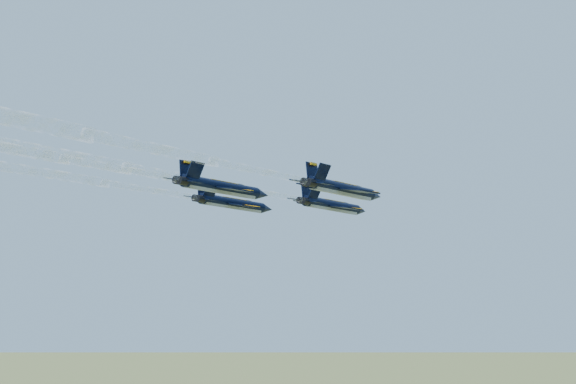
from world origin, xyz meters
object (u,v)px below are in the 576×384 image
Objects in this scene: jet_lead at (333,206)px; jet_right at (343,189)px; jet_left at (234,204)px; jet_slot at (223,188)px.

jet_right is at bearing -46.70° from jet_lead.
jet_left is 22.95m from jet_right.
jet_right and jet_slot have the same top height.
jet_slot is (-12.84, -10.80, 0.00)m from jet_right.
jet_left and jet_slot have the same top height.
jet_lead is 25.97m from jet_slot.
jet_lead and jet_right have the same top height.
jet_left is 1.00× the size of jet_slot.
jet_left and jet_right have the same top height.
jet_lead is 18.62m from jet_right.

